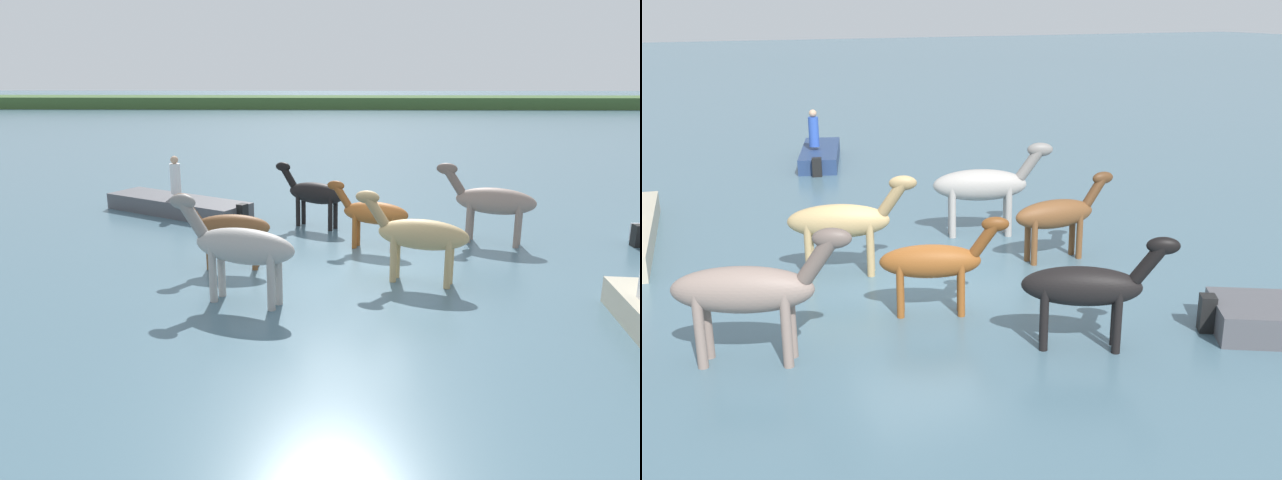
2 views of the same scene
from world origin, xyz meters
TOP-DOWN VIEW (x-y plane):
  - ground_plane at (0.00, 0.00)m, footprint 202.65×202.65m
  - distant_shoreline at (0.00, 55.23)m, footprint 182.38×6.00m
  - horse_dark_mare at (-2.97, -0.02)m, footprint 2.22×0.54m
  - horse_gray_outer at (-1.14, 3.77)m, footprint 2.16×1.46m
  - horse_chestnut_trailing at (3.48, 2.18)m, footprint 2.54×1.41m
  - horse_dun_straggler at (0.39, 1.60)m, footprint 2.12×1.10m
  - horse_mid_herd at (1.20, -0.93)m, footprint 2.44×1.20m
  - horse_lead at (-2.38, -2.18)m, footprint 2.64×1.30m
  - boat_skiff_near at (-5.43, 5.33)m, footprint 4.93×3.66m
  - person_helmsman_aft at (-5.52, 5.48)m, footprint 0.32×0.32m

SIDE VIEW (x-z plane):
  - ground_plane at x=0.00m, z-range 0.00..0.00m
  - distant_shoreline at x=0.00m, z-range -1.20..1.20m
  - boat_skiff_near at x=-5.43m, z-range -0.20..0.55m
  - horse_dun_straggler at x=0.39m, z-range 0.09..1.76m
  - horse_dark_mare at x=-2.97m, z-range 0.09..1.82m
  - horse_gray_outer at x=-1.14m, z-range 0.09..1.87m
  - horse_mid_herd at x=1.20m, z-range 0.10..2.02m
  - horse_chestnut_trailing at x=3.48m, z-range 0.10..2.13m
  - horse_lead at x=-2.38m, z-range 0.11..2.18m
  - person_helmsman_aft at x=-5.52m, z-range 0.55..1.74m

